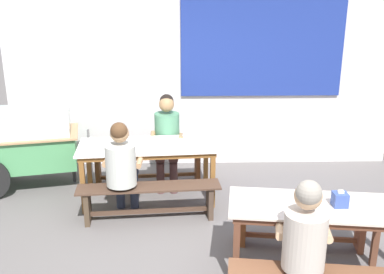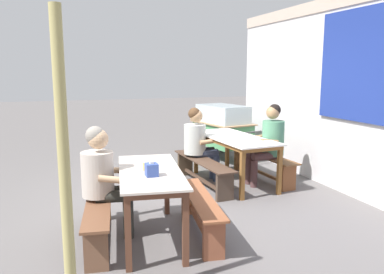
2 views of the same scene
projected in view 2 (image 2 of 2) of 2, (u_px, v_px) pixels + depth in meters
The scene contains 15 objects.
ground_plane at pixel (172, 206), 5.26m from camera, with size 40.00×40.00×0.00m, color #5F5A5A.
backdrop_wall at pixel (342, 90), 5.80m from camera, with size 6.02×0.23×2.94m.
dining_table_far at pixel (234, 141), 6.25m from camera, with size 1.83×0.90×0.77m.
dining_table_near at pixel (150, 178), 4.16m from camera, with size 1.61×0.85×0.77m.
bench_far_back at pixel (262, 163), 6.54m from camera, with size 1.69×0.42×0.44m.
bench_far_front at pixel (203, 169), 6.10m from camera, with size 1.73×0.45×0.44m.
bench_near_back at pixel (200, 210), 4.33m from camera, with size 1.50×0.45×0.44m.
bench_near_front at pixel (99, 216), 4.12m from camera, with size 1.53×0.46×0.44m.
food_cart at pixel (222, 127), 8.00m from camera, with size 1.77×1.11×1.13m.
person_near_front at pixel (103, 174), 4.20m from camera, with size 0.51×0.56×1.25m.
person_left_back_turned at pixel (198, 140), 6.33m from camera, with size 0.48×0.58×1.24m.
person_center_facing at pixel (270, 139), 6.19m from camera, with size 0.46×0.61×1.31m.
tissue_box at pixel (152, 170), 3.91m from camera, with size 0.13×0.12×0.15m.
condiment_jar at pixel (147, 166), 4.13m from camera, with size 0.08×0.08×0.10m.
wooden_support_post at pixel (64, 169), 2.74m from camera, with size 0.08×0.08×2.28m, color tan.
Camera 2 is at (4.84, -1.36, 1.84)m, focal length 35.99 mm.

